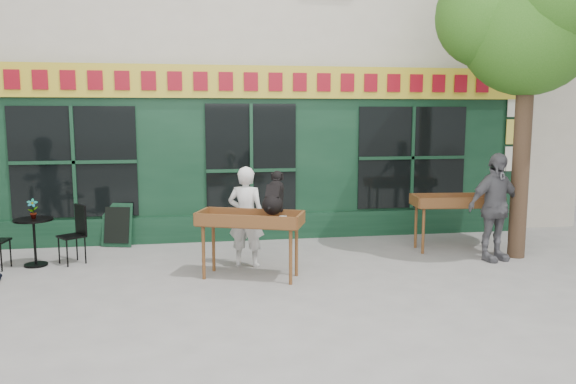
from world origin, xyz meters
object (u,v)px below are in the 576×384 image
Objects in this scene: dog at (274,191)px; man_right at (495,207)px; woman at (246,217)px; book_cart_center at (250,223)px; book_cart_right at (456,205)px; bistro_table at (34,232)px.

man_right reaches higher than dog.
woman is at bearing 161.32° from man_right.
book_cart_right is at bearing 37.34° from book_cart_center.
woman is at bearing -167.63° from book_cart_right.
dog is 0.38× the size of woman.
man_right reaches higher than book_cart_right.
dog is at bearing 13.01° from book_cart_center.
woman reaches higher than book_cart_right.
man_right is at bearing -6.68° from bistro_table.
book_cart_center is at bearing -19.96° from bistro_table.
man_right is 7.44m from bistro_table.
bistro_table is at bearing 11.62° from woman.
book_cart_center is 1.04× the size of book_cart_right.
book_cart_center is 2.70× the size of dog.
bistro_table is at bearing -177.75° from dog.
woman reaches higher than bistro_table.
book_cart_center is 0.65m from woman.
man_right is at bearing -163.19° from woman.
book_cart_center is 2.14× the size of bistro_table.
dog is 0.79× the size of bistro_table.
book_cart_center is 3.55m from bistro_table.
bistro_table is at bearing 158.97° from man_right.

